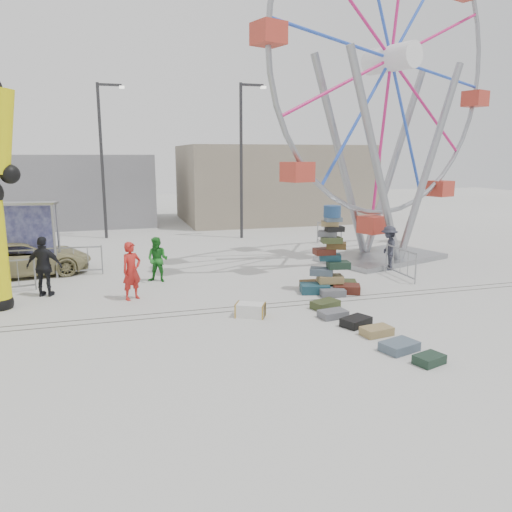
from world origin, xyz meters
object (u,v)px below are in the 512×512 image
object	(u,v)px
steamer_trunk	(250,310)
barricade_dummy_a	(5,265)
barricade_wheel_front	(400,263)
lamp_post_left	(103,153)
barricade_wheel_back	(329,235)
parked_suv	(25,258)
suitcase_tower	(330,268)
barricade_dummy_c	(74,261)
pedestrian_black	(44,267)
lamp_post_right	(243,153)
pedestrian_green	(158,260)
pedestrian_grey	(389,248)
ferris_wheel	(390,86)
barricade_dummy_b	(1,277)
pedestrian_red	(132,271)
banner_scaffold	(3,222)

from	to	relation	value
steamer_trunk	barricade_dummy_a	world-z (taller)	barricade_dummy_a
barricade_wheel_front	lamp_post_left	bearing A→B (deg)	41.48
steamer_trunk	barricade_wheel_back	bearing A→B (deg)	81.96
barricade_dummy_a	parked_suv	world-z (taller)	parked_suv
suitcase_tower	barricade_wheel_back	bearing A→B (deg)	82.16
barricade_dummy_c	pedestrian_black	world-z (taller)	pedestrian_black
steamer_trunk	barricade_dummy_a	xyz separation A→B (m)	(-7.27, 6.45, 0.36)
lamp_post_right	parked_suv	bearing A→B (deg)	-149.12
pedestrian_green	pedestrian_grey	world-z (taller)	pedestrian_grey
ferris_wheel	parked_suv	xyz separation A→B (m)	(-14.12, 1.25, -6.44)
barricade_wheel_back	pedestrian_grey	bearing A→B (deg)	-9.24
barricade_dummy_b	pedestrian_red	xyz separation A→B (m)	(4.01, -1.85, 0.35)
barricade_wheel_front	pedestrian_black	xyz separation A→B (m)	(-12.08, 1.03, 0.40)
barricade_wheel_back	barricade_dummy_b	bearing A→B (deg)	-80.60
banner_scaffold	barricade_dummy_c	distance (m)	2.78
suitcase_tower	pedestrian_grey	xyz separation A→B (m)	(3.49, 2.20, 0.07)
lamp_post_left	pedestrian_grey	distance (m)	15.57
banner_scaffold	pedestrian_red	world-z (taller)	banner_scaffold
pedestrian_red	barricade_wheel_front	bearing A→B (deg)	-30.80
banner_scaffold	steamer_trunk	world-z (taller)	banner_scaffold
barricade_dummy_a	suitcase_tower	bearing A→B (deg)	-19.99
ferris_wheel	pedestrian_green	distance (m)	11.45
ferris_wheel	barricade_dummy_b	bearing A→B (deg)	166.11
pedestrian_red	pedestrian_black	distance (m)	2.85
barricade_dummy_c	parked_suv	size ratio (longest dim) A/B	0.43
barricade_dummy_a	pedestrian_grey	size ratio (longest dim) A/B	1.16
lamp_post_right	steamer_trunk	size ratio (longest dim) A/B	10.06
lamp_post_left	barricade_dummy_c	xyz separation A→B (m)	(-1.23, -8.53, -3.93)
lamp_post_right	pedestrian_black	xyz separation A→B (m)	(-8.92, -9.20, -3.53)
suitcase_tower	barricade_dummy_c	world-z (taller)	suitcase_tower
pedestrian_black	steamer_trunk	bearing A→B (deg)	163.40
lamp_post_left	pedestrian_grey	world-z (taller)	lamp_post_left
banner_scaffold	barricade_wheel_back	distance (m)	14.19
lamp_post_right	pedestrian_red	distance (m)	12.63
steamer_trunk	barricade_dummy_c	world-z (taller)	barricade_dummy_c
lamp_post_right	barricade_wheel_front	size ratio (longest dim) A/B	4.00
lamp_post_right	ferris_wheel	bearing A→B (deg)	-59.93
pedestrian_green	parked_suv	size ratio (longest dim) A/B	0.34
barricade_dummy_a	barricade_dummy_b	distance (m)	1.94
suitcase_tower	banner_scaffold	bearing A→B (deg)	171.06
pedestrian_green	pedestrian_black	bearing A→B (deg)	-138.10
barricade_dummy_b	pedestrian_red	world-z (taller)	pedestrian_red
barricade_wheel_front	pedestrian_black	distance (m)	12.14
lamp_post_left	barricade_dummy_b	bearing A→B (deg)	-107.59
barricade_dummy_c	pedestrian_grey	bearing A→B (deg)	-7.40
lamp_post_right	pedestrian_green	xyz separation A→B (m)	(-5.34, -8.34, -3.69)
pedestrian_black	ferris_wheel	bearing A→B (deg)	-153.92
banner_scaffold	barricade_wheel_back	world-z (taller)	banner_scaffold
barricade_dummy_a	barricade_dummy_b	world-z (taller)	same
lamp_post_right	suitcase_tower	xyz separation A→B (m)	(-0.07, -11.18, -3.69)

